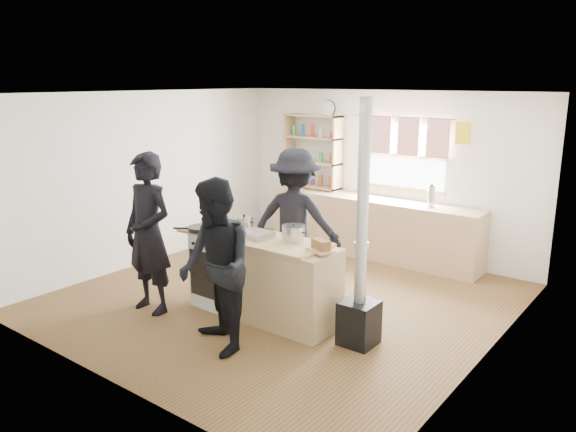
# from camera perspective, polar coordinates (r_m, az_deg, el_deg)

# --- Properties ---
(ground) EXTENTS (5.00, 5.00, 0.01)m
(ground) POSITION_cam_1_polar(r_m,az_deg,el_deg) (7.07, -0.54, -8.39)
(ground) COLOR brown
(ground) RESTS_ON ground
(back_counter) EXTENTS (3.40, 0.55, 0.90)m
(back_counter) POSITION_cam_1_polar(r_m,az_deg,el_deg) (8.69, 8.49, -1.12)
(back_counter) COLOR tan
(back_counter) RESTS_ON ground
(shelving_unit) EXTENTS (1.00, 0.28, 1.20)m
(shelving_unit) POSITION_cam_1_polar(r_m,az_deg,el_deg) (9.21, 2.52, 6.60)
(shelving_unit) COLOR tan
(shelving_unit) RESTS_ON back_counter
(thermos) EXTENTS (0.10, 0.10, 0.31)m
(thermos) POSITION_cam_1_polar(r_m,az_deg,el_deg) (8.16, 14.36, 1.98)
(thermos) COLOR silver
(thermos) RESTS_ON back_counter
(cooking_island) EXTENTS (1.97, 0.64, 0.93)m
(cooking_island) POSITION_cam_1_polar(r_m,az_deg,el_deg) (6.41, -2.56, -6.25)
(cooking_island) COLOR silver
(cooking_island) RESTS_ON ground
(skillet_greens) EXTENTS (0.44, 0.44, 0.05)m
(skillet_greens) POSITION_cam_1_polar(r_m,az_deg,el_deg) (6.64, -8.77, -1.24)
(skillet_greens) COLOR black
(skillet_greens) RESTS_ON cooking_island
(roast_tray) EXTENTS (0.38, 0.30, 0.07)m
(roast_tray) POSITION_cam_1_polar(r_m,az_deg,el_deg) (6.30, -3.23, -1.85)
(roast_tray) COLOR silver
(roast_tray) RESTS_ON cooking_island
(stockpot_stove) EXTENTS (0.22, 0.22, 0.18)m
(stockpot_stove) POSITION_cam_1_polar(r_m,az_deg,el_deg) (6.64, -4.48, -0.66)
(stockpot_stove) COLOR silver
(stockpot_stove) RESTS_ON cooking_island
(stockpot_counter) EXTENTS (0.26, 0.26, 0.20)m
(stockpot_counter) POSITION_cam_1_polar(r_m,az_deg,el_deg) (6.14, 0.56, -1.75)
(stockpot_counter) COLOR #BBBBBD
(stockpot_counter) RESTS_ON cooking_island
(bread_board) EXTENTS (0.34, 0.30, 0.12)m
(bread_board) POSITION_cam_1_polar(r_m,az_deg,el_deg) (5.80, 3.37, -3.08)
(bread_board) COLOR tan
(bread_board) RESTS_ON cooking_island
(flue_heater) EXTENTS (0.35, 0.35, 2.50)m
(flue_heater) POSITION_cam_1_polar(r_m,az_deg,el_deg) (5.73, 7.34, -6.81)
(flue_heater) COLOR black
(flue_heater) RESTS_ON ground
(person_near_left) EXTENTS (0.68, 0.45, 1.87)m
(person_near_left) POSITION_cam_1_polar(r_m,az_deg,el_deg) (6.63, -13.99, -1.74)
(person_near_left) COLOR black
(person_near_left) RESTS_ON ground
(person_near_right) EXTENTS (1.06, 0.98, 1.75)m
(person_near_right) POSITION_cam_1_polar(r_m,az_deg,el_deg) (5.54, -7.36, -5.18)
(person_near_right) COLOR black
(person_near_right) RESTS_ON ground
(person_far) EXTENTS (1.34, 1.02, 1.83)m
(person_far) POSITION_cam_1_polar(r_m,az_deg,el_deg) (7.10, 0.76, -0.48)
(person_far) COLOR black
(person_far) RESTS_ON ground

